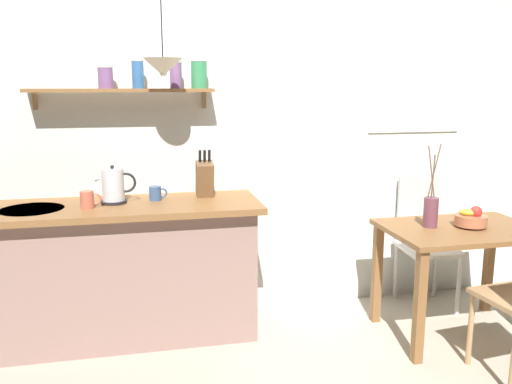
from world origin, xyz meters
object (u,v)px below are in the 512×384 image
(fruit_bowl, at_px, (471,219))
(coffee_mug_by_sink, at_px, (88,200))
(twig_vase, at_px, (431,211))
(coffee_mug_spare, at_px, (156,193))
(dining_table, at_px, (461,246))
(electric_kettle, at_px, (114,186))
(knife_block, at_px, (205,178))
(pendant_lamp, at_px, (163,67))
(dining_chair_far, at_px, (424,236))

(fruit_bowl, height_order, coffee_mug_by_sink, coffee_mug_by_sink)
(twig_vase, relative_size, coffee_mug_spare, 4.55)
(dining_table, height_order, electric_kettle, electric_kettle)
(knife_block, bearing_deg, pendant_lamp, -145.07)
(fruit_bowl, xyz_separation_m, electric_kettle, (-2.23, 0.45, 0.22))
(dining_table, bearing_deg, dining_chair_far, 85.57)
(dining_table, xyz_separation_m, knife_block, (-1.59, 0.51, 0.42))
(dining_table, height_order, dining_chair_far, dining_chair_far)
(dining_chair_far, relative_size, coffee_mug_spare, 8.18)
(dining_chair_far, height_order, fruit_bowl, dining_chair_far)
(knife_block, bearing_deg, twig_vase, -17.99)
(coffee_mug_by_sink, relative_size, pendant_lamp, 0.27)
(electric_kettle, height_order, coffee_mug_spare, electric_kettle)
(dining_table, bearing_deg, coffee_mug_by_sink, 171.83)
(dining_table, xyz_separation_m, electric_kettle, (-2.18, 0.45, 0.40))
(knife_block, height_order, pendant_lamp, pendant_lamp)
(dining_chair_far, xyz_separation_m, pendant_lamp, (-1.89, -0.19, 1.21))
(dining_table, xyz_separation_m, coffee_mug_spare, (-1.92, 0.48, 0.33))
(pendant_lamp, bearing_deg, knife_block, 34.93)
(dining_chair_far, height_order, coffee_mug_spare, coffee_mug_spare)
(dining_table, bearing_deg, twig_vase, 163.72)
(coffee_mug_by_sink, distance_m, coffee_mug_spare, 0.43)
(knife_block, bearing_deg, dining_chair_far, 0.58)
(twig_vase, relative_size, electric_kettle, 2.14)
(coffee_mug_by_sink, bearing_deg, dining_table, -8.17)
(coffee_mug_spare, bearing_deg, knife_block, 5.59)
(knife_block, distance_m, coffee_mug_by_sink, 0.76)
(coffee_mug_spare, xyz_separation_m, pendant_lamp, (0.07, -0.15, 0.79))
(dining_chair_far, xyz_separation_m, electric_kettle, (-2.22, -0.08, 0.48))
(dining_chair_far, distance_m, twig_vase, 0.61)
(dining_chair_far, relative_size, coffee_mug_by_sink, 7.64)
(fruit_bowl, relative_size, coffee_mug_by_sink, 1.60)
(dining_table, height_order, knife_block, knife_block)
(electric_kettle, relative_size, coffee_mug_by_sink, 1.98)
(coffee_mug_by_sink, bearing_deg, fruit_bowl, -8.09)
(coffee_mug_spare, height_order, pendant_lamp, pendant_lamp)
(dining_table, distance_m, twig_vase, 0.31)
(dining_table, xyz_separation_m, coffee_mug_by_sink, (-2.32, 0.33, 0.34))
(pendant_lamp, bearing_deg, coffee_mug_by_sink, 179.88)
(electric_kettle, distance_m, coffee_mug_spare, 0.27)
(dining_chair_far, bearing_deg, coffee_mug_by_sink, -175.31)
(fruit_bowl, bearing_deg, dining_chair_far, 91.62)
(knife_block, bearing_deg, fruit_bowl, -17.37)
(coffee_mug_by_sink, bearing_deg, coffee_mug_spare, 19.65)
(coffee_mug_by_sink, bearing_deg, knife_block, 13.64)
(twig_vase, bearing_deg, fruit_bowl, -13.84)
(electric_kettle, height_order, knife_block, knife_block)
(fruit_bowl, height_order, knife_block, knife_block)
(dining_table, relative_size, knife_block, 3.06)
(fruit_bowl, relative_size, twig_vase, 0.38)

